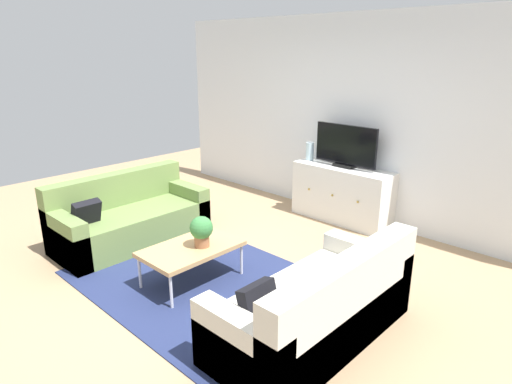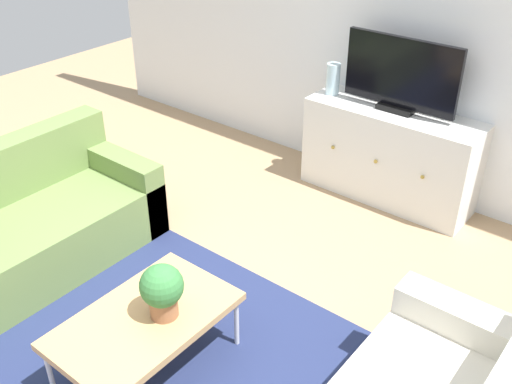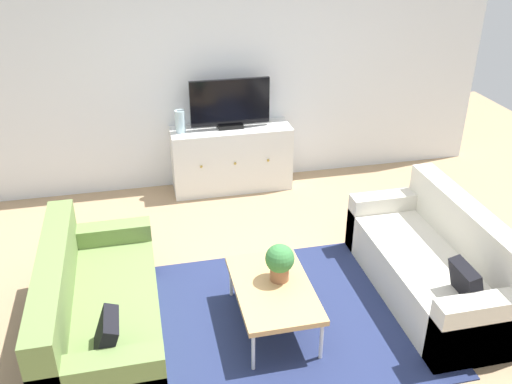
{
  "view_description": "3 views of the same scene",
  "coord_description": "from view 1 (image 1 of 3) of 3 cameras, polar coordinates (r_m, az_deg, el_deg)",
  "views": [
    {
      "loc": [
        3.17,
        -2.65,
        2.25
      ],
      "look_at": [
        0.0,
        0.66,
        0.76
      ],
      "focal_mm": 31.08,
      "sensor_mm": 36.0,
      "label": 1
    },
    {
      "loc": [
        1.83,
        -1.63,
        2.54
      ],
      "look_at": [
        0.0,
        0.66,
        0.76
      ],
      "focal_mm": 41.34,
      "sensor_mm": 36.0,
      "label": 2
    },
    {
      "loc": [
        -0.96,
        -3.59,
        3.05
      ],
      "look_at": [
        0.0,
        0.66,
        0.76
      ],
      "focal_mm": 39.2,
      "sensor_mm": 36.0,
      "label": 3
    }
  ],
  "objects": [
    {
      "name": "area_rug",
      "position": [
        4.61,
        -7.11,
        -11.27
      ],
      "size": [
        2.5,
        1.9,
        0.01
      ],
      "primitive_type": "cube",
      "color": "navy",
      "rests_on": "ground_plane"
    },
    {
      "name": "potted_plant",
      "position": [
        4.38,
        -7.04,
        -4.89
      ],
      "size": [
        0.23,
        0.23,
        0.31
      ],
      "color": "#936042",
      "rests_on": "coffee_table"
    },
    {
      "name": "coffee_table",
      "position": [
        4.47,
        -8.33,
        -7.31
      ],
      "size": [
        0.59,
        0.96,
        0.39
      ],
      "color": "tan",
      "rests_on": "ground_plane"
    },
    {
      "name": "glass_vase",
      "position": [
        6.28,
        6.93,
        5.21
      ],
      "size": [
        0.11,
        0.11,
        0.25
      ],
      "primitive_type": "cylinder",
      "color": "silver",
      "rests_on": "tv_console"
    },
    {
      "name": "couch_right_side",
      "position": [
        3.66,
        8.24,
        -14.93
      ],
      "size": [
        0.82,
        1.79,
        0.81
      ],
      "color": "beige",
      "rests_on": "ground_plane"
    },
    {
      "name": "tv_console",
      "position": [
        6.11,
        10.99,
        -0.25
      ],
      "size": [
        1.37,
        0.47,
        0.75
      ],
      "color": "white",
      "rests_on": "ground_plane"
    },
    {
      "name": "ground_plane",
      "position": [
        4.7,
        -5.67,
        -10.72
      ],
      "size": [
        10.0,
        10.0,
        0.0
      ],
      "primitive_type": "plane",
      "color": "tan"
    },
    {
      "name": "flat_screen_tv",
      "position": [
        5.95,
        11.47,
        5.78
      ],
      "size": [
        0.9,
        0.16,
        0.56
      ],
      "color": "black",
      "rests_on": "tv_console"
    },
    {
      "name": "couch_left_side",
      "position": [
        5.62,
        -16.2,
        -3.38
      ],
      "size": [
        0.82,
        1.79,
        0.81
      ],
      "color": "olive",
      "rests_on": "ground_plane"
    },
    {
      "name": "wall_back",
      "position": [
        6.15,
        12.43,
        9.13
      ],
      "size": [
        6.4,
        0.12,
        2.7
      ],
      "primitive_type": "cube",
      "color": "white",
      "rests_on": "ground_plane"
    }
  ]
}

